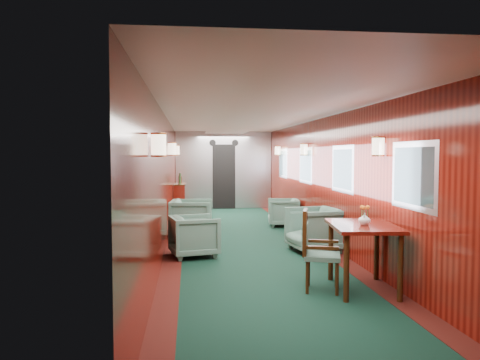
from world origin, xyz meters
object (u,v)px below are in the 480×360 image
(dining_table, at_px, (363,235))
(credenza, at_px, (179,200))
(armchair_left_far, at_px, (191,218))
(armchair_right_far, at_px, (283,212))
(armchair_left_near, at_px, (194,236))
(armchair_right_near, at_px, (315,229))
(side_chair, at_px, (315,247))

(dining_table, xyz_separation_m, credenza, (-2.41, 7.14, -0.23))
(armchair_left_far, height_order, armchair_right_far, armchair_left_far)
(armchair_right_far, bearing_deg, armchair_left_near, -27.17)
(credenza, height_order, armchair_right_far, credenza)
(armchair_left_far, bearing_deg, dining_table, -147.51)
(armchair_left_near, distance_m, armchair_right_far, 3.72)
(credenza, height_order, armchair_right_near, credenza)
(armchair_left_far, relative_size, armchair_right_far, 1.18)
(credenza, relative_size, armchair_right_near, 1.39)
(side_chair, bearing_deg, armchair_left_near, 141.93)
(side_chair, relative_size, armchair_left_far, 1.19)
(dining_table, bearing_deg, side_chair, -179.82)
(credenza, distance_m, armchair_left_near, 4.99)
(dining_table, height_order, armchair_left_near, dining_table)
(dining_table, xyz_separation_m, armchair_right_near, (0.02, 2.33, -0.31))
(armchair_right_far, bearing_deg, armchair_right_near, 6.93)
(credenza, relative_size, armchair_right_far, 1.65)
(armchair_left_far, distance_m, armchair_right_far, 2.46)
(side_chair, distance_m, credenza, 7.30)
(dining_table, bearing_deg, credenza, 115.21)
(dining_table, distance_m, armchair_right_far, 5.23)
(side_chair, bearing_deg, armchair_left_far, 127.54)
(armchair_left_near, height_order, armchair_right_far, armchair_left_near)
(side_chair, height_order, armchair_right_near, side_chair)
(side_chair, xyz_separation_m, credenza, (-1.82, 7.07, -0.08))
(armchair_left_near, height_order, armchair_right_near, armchair_right_near)
(dining_table, relative_size, armchair_left_near, 1.57)
(armchair_left_near, bearing_deg, armchair_right_far, -47.16)
(dining_table, bearing_deg, armchair_right_far, 95.91)
(armchair_left_far, bearing_deg, armchair_right_near, -123.98)
(armchair_right_near, bearing_deg, dining_table, -10.49)
(credenza, height_order, armchair_left_near, credenza)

